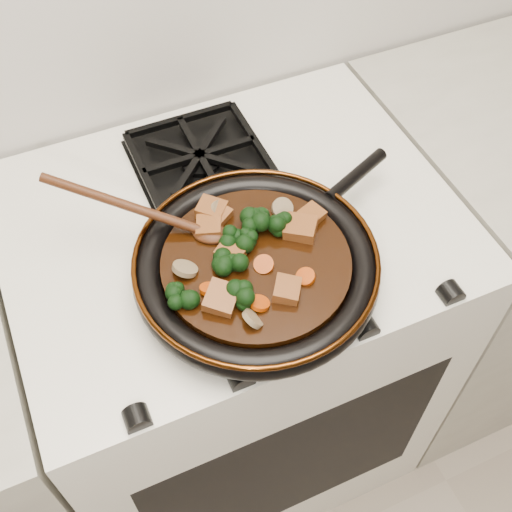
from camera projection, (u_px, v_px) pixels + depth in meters
name	position (u px, v px, depth m)	size (l,w,h in m)	color
stove	(237.00, 349.00, 1.44)	(0.76, 0.60, 0.90)	white
burner_grate_front	(264.00, 276.00, 0.99)	(0.23, 0.23, 0.03)	black
burner_grate_back	(200.00, 159.00, 1.15)	(0.23, 0.23, 0.03)	black
skillet	(257.00, 266.00, 0.97)	(0.48, 0.37, 0.05)	black
braising_sauce	(256.00, 264.00, 0.96)	(0.28, 0.28, 0.02)	black
tofu_cube_0	(287.00, 290.00, 0.91)	(0.04, 0.04, 0.02)	brown
tofu_cube_1	(311.00, 216.00, 0.99)	(0.04, 0.03, 0.02)	brown
tofu_cube_2	(221.00, 299.00, 0.90)	(0.04, 0.05, 0.02)	brown
tofu_cube_3	(301.00, 229.00, 0.98)	(0.04, 0.05, 0.02)	brown
tofu_cube_4	(209.00, 227.00, 0.98)	(0.04, 0.04, 0.02)	brown
tofu_cube_5	(211.00, 210.00, 1.00)	(0.04, 0.04, 0.02)	brown
tofu_cube_6	(231.00, 253.00, 0.95)	(0.04, 0.04, 0.02)	brown
tofu_cube_7	(219.00, 215.00, 1.00)	(0.03, 0.03, 0.02)	brown
broccoli_floret_0	(230.00, 238.00, 0.97)	(0.06, 0.06, 0.05)	black
broccoli_floret_1	(281.00, 228.00, 0.98)	(0.06, 0.06, 0.05)	black
broccoli_floret_2	(236.00, 297.00, 0.90)	(0.06, 0.06, 0.05)	black
broccoli_floret_3	(257.00, 224.00, 0.98)	(0.06, 0.06, 0.05)	black
broccoli_floret_4	(245.00, 245.00, 0.96)	(0.06, 0.06, 0.05)	black
broccoli_floret_5	(183.00, 295.00, 0.90)	(0.06, 0.06, 0.05)	black
broccoli_floret_6	(230.00, 263.00, 0.94)	(0.06, 0.06, 0.05)	black
carrot_coin_0	(209.00, 289.00, 0.92)	(0.03, 0.03, 0.01)	#A43404
carrot_coin_1	(306.00, 277.00, 0.93)	(0.03, 0.03, 0.01)	#A43404
carrot_coin_2	(264.00, 265.00, 0.94)	(0.03, 0.03, 0.01)	#A43404
carrot_coin_3	(259.00, 303.00, 0.90)	(0.03, 0.03, 0.01)	#A43404
mushroom_slice_0	(220.00, 212.00, 1.00)	(0.04, 0.04, 0.01)	olive
mushroom_slice_1	(282.00, 208.00, 1.01)	(0.03, 0.03, 0.01)	olive
mushroom_slice_2	(253.00, 319.00, 0.88)	(0.03, 0.03, 0.01)	olive
mushroom_slice_3	(185.00, 269.00, 0.93)	(0.04, 0.04, 0.01)	olive
wooden_spoon	(161.00, 217.00, 0.97)	(0.15, 0.11, 0.26)	#411F0D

